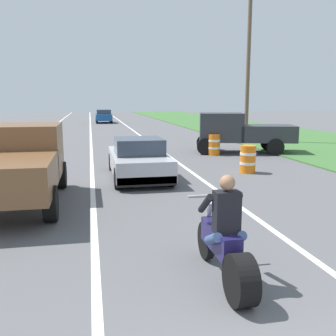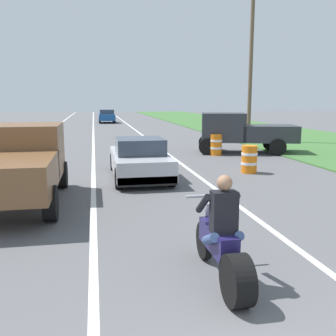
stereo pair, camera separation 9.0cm
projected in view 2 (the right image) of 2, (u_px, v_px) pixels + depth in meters
lane_stripe_left_solid at (27, 148)px, 21.22m from camera, size 0.14×120.00×0.01m
lane_stripe_right_solid at (156, 145)px, 22.54m from camera, size 0.14×120.00×0.01m
lane_stripe_centre_dashed at (93, 147)px, 21.88m from camera, size 0.14×120.00×0.01m
grass_verge_right at (315, 141)px, 24.40m from camera, size 10.00×120.00×0.06m
motorcycle_with_rider at (223, 245)px, 5.54m from camera, size 0.70×2.21×1.62m
sports_car_silver at (140, 159)px, 13.21m from camera, size 1.84×4.30×1.37m
pickup_truck_left_lane_brown at (20, 161)px, 9.78m from camera, size 2.02×4.80×1.98m
pickup_truck_right_shoulder_dark_grey at (242, 131)px, 19.31m from camera, size 5.14×3.14×1.98m
utility_pole_roadside at (251, 72)px, 23.97m from camera, size 0.24×0.24×8.67m
construction_barrel_nearest at (249, 159)px, 14.10m from camera, size 0.58×0.58×1.00m
construction_barrel_mid at (216, 145)px, 18.59m from camera, size 0.58×0.58×1.00m
construction_barrel_far at (210, 140)px, 20.65m from camera, size 0.58×0.58×1.00m
distant_car_far_ahead at (107, 116)px, 43.98m from camera, size 1.80×4.00×1.50m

